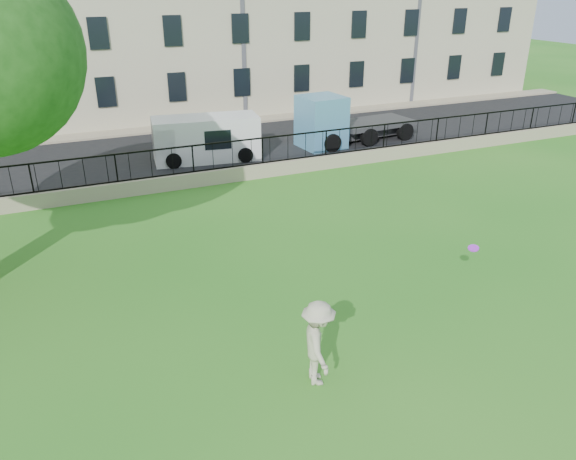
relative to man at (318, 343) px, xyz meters
name	(u,v)px	position (x,y,z in m)	size (l,w,h in m)	color
ground	(331,347)	(0.82, 0.94, -0.95)	(120.00, 120.00, 0.00)	#22741B
retaining_wall	(194,179)	(0.82, 12.94, -0.65)	(50.00, 0.40, 0.60)	tan
iron_railing	(193,159)	(0.82, 12.94, 0.20)	(50.00, 0.05, 1.13)	black
street	(169,156)	(0.82, 17.64, -0.94)	(60.00, 9.00, 0.01)	black
sidewalk	(148,130)	(0.82, 22.84, -0.89)	(60.00, 1.40, 0.12)	tan
man	(318,343)	(0.00, 0.00, 0.00)	(1.23, 0.70, 1.90)	#B9B296
frisbee	(473,248)	(4.82, 1.10, 0.73)	(0.27, 0.27, 0.03)	#B029EA
white_van	(206,139)	(2.34, 16.34, 0.06)	(4.80, 1.87, 2.02)	silver
blue_truck	(355,118)	(10.23, 16.34, 0.32)	(6.06, 2.15, 2.54)	#5497C5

